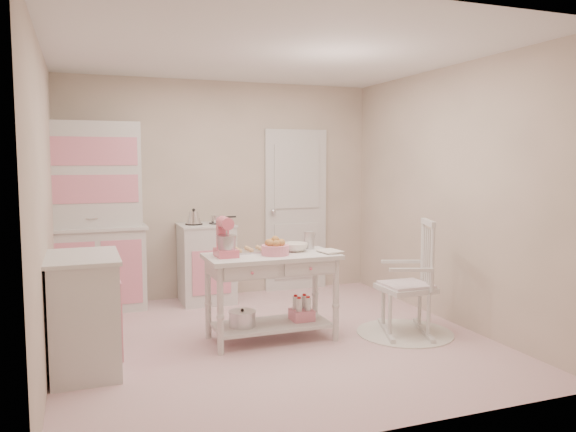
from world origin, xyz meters
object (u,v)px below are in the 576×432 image
Objects in this scene: stand_mixer at (226,238)px; bread_basket at (275,250)px; base_cabinet at (85,313)px; hutch at (96,217)px; rocking_chair at (406,277)px; work_table at (272,297)px; stove at (206,263)px.

stand_mixer reaches higher than bread_basket.
hutch is at bearing 85.08° from base_cabinet.
stand_mixer reaches higher than rocking_chair.
rocking_chair is at bearing -12.33° from work_table.
stove is 0.77× the size of work_table.
stove is 1.71m from bread_basket.
base_cabinet is 0.77× the size of work_table.
stand_mixer reaches higher than work_table.
base_cabinet is 1.32m from stand_mixer.
hutch is 1.94m from base_cabinet.
stove reaches higher than work_table.
work_table is (-1.26, 0.27, -0.15)m from rocking_chair.
hutch is at bearing 131.62° from work_table.
base_cabinet reaches higher than bread_basket.
work_table is at bearing -172.41° from rocking_chair.
hutch is at bearing 131.16° from bread_basket.
bread_basket reaches higher than work_table.
hutch is 2.26× the size of stove.
stove is at bearing 148.99° from rocking_chair.
stand_mixer is (1.20, 0.22, 0.51)m from base_cabinet.
work_table is at bearing 7.11° from base_cabinet.
base_cabinet is 1.69m from bread_basket.
work_table is at bearing -3.45° from stand_mixer.
work_table is 4.80× the size of bread_basket.
stove is at bearing 99.29° from work_table.
rocking_chair is 1.29m from work_table.
hutch is 1.33m from stove.
work_table is 0.71m from stand_mixer.
hutch is 1.93m from stand_mixer.
bread_basket is (-1.24, 0.22, 0.30)m from rocking_chair.
bread_basket is at bearing 5.30° from base_cabinet.
work_table is 0.45m from bread_basket.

